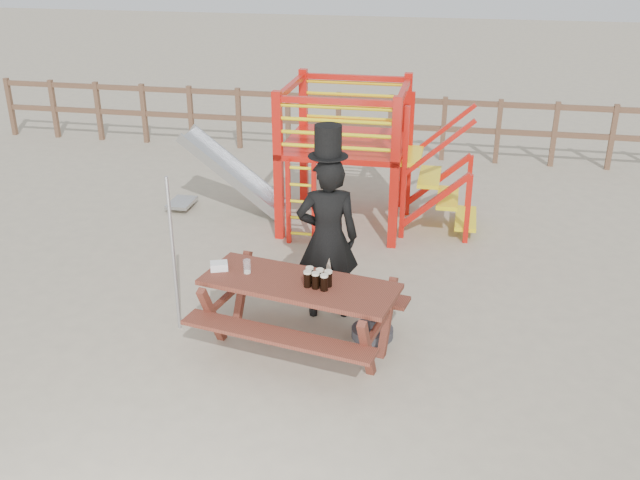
% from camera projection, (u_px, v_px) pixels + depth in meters
% --- Properties ---
extents(ground, '(60.00, 60.00, 0.00)m').
position_uv_depth(ground, '(270.00, 345.00, 7.58)').
color(ground, tan).
rests_on(ground, ground).
extents(back_fence, '(15.09, 0.09, 1.20)m').
position_uv_depth(back_fence, '(364.00, 118.00, 13.56)').
color(back_fence, brown).
rests_on(back_fence, ground).
extents(playground_fort, '(4.71, 1.84, 2.10)m').
position_uv_depth(playground_fort, '(340.00, 153.00, 10.33)').
color(playground_fort, red).
rests_on(playground_fort, ground).
extents(picnic_table, '(2.23, 1.73, 0.77)m').
position_uv_depth(picnic_table, '(299.00, 307.00, 7.35)').
color(picnic_table, brown).
rests_on(picnic_table, ground).
extents(man_with_hat, '(0.77, 0.60, 2.22)m').
position_uv_depth(man_with_hat, '(328.00, 234.00, 7.80)').
color(man_with_hat, black).
rests_on(man_with_hat, ground).
extents(metal_pole, '(0.04, 0.04, 1.77)m').
position_uv_depth(metal_pole, '(173.00, 256.00, 7.55)').
color(metal_pole, '#B2B2B7').
rests_on(metal_pole, ground).
extents(parasol_base, '(0.45, 0.45, 0.19)m').
position_uv_depth(parasol_base, '(372.00, 332.00, 7.72)').
color(parasol_base, '#343439').
rests_on(parasol_base, ground).
extents(paper_bag, '(0.22, 0.20, 0.08)m').
position_uv_depth(paper_bag, '(219.00, 266.00, 7.48)').
color(paper_bag, white).
rests_on(paper_bag, picnic_table).
extents(stout_pints, '(0.28, 0.21, 0.17)m').
position_uv_depth(stout_pints, '(317.00, 279.00, 7.11)').
color(stout_pints, black).
rests_on(stout_pints, picnic_table).
extents(empty_glasses, '(0.08, 0.08, 0.15)m').
position_uv_depth(empty_glasses, '(247.00, 267.00, 7.39)').
color(empty_glasses, silver).
rests_on(empty_glasses, picnic_table).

